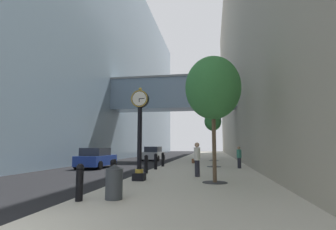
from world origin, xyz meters
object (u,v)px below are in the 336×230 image
(street_clock, at_px, (140,129))
(pedestrian_by_clock, at_px, (239,157))
(bollard_fourth, at_px, (146,164))
(pedestrian_walking, at_px, (197,158))
(bollard_second, at_px, (113,172))
(car_blue_mid, at_px, (96,158))
(street_tree_near, at_px, (213,88))
(street_tree_mid_far, at_px, (213,122))
(bollard_sixth, at_px, (163,159))
(car_silver_near, at_px, (153,154))
(trash_bin, at_px, (114,181))
(bollard_nearest, at_px, (80,181))
(bollard_fifth, at_px, (156,161))
(street_tree_mid_near, at_px, (213,99))

(street_clock, bearing_deg, pedestrian_by_clock, 55.18)
(bollard_fourth, height_order, pedestrian_walking, pedestrian_walking)
(bollard_fourth, bearing_deg, pedestrian_by_clock, 37.85)
(bollard_second, distance_m, car_blue_mid, 11.06)
(bollard_second, relative_size, street_tree_near, 0.19)
(street_tree_mid_far, bearing_deg, bollard_sixth, -113.58)
(pedestrian_walking, xyz_separation_m, car_silver_near, (-6.20, 16.63, -0.29))
(trash_bin, height_order, car_silver_near, car_silver_near)
(street_tree_mid_far, bearing_deg, street_tree_near, -90.00)
(bollard_nearest, distance_m, car_silver_near, 23.55)
(street_clock, bearing_deg, bollard_nearest, -95.83)
(bollard_fourth, bearing_deg, car_blue_mid, 139.56)
(street_clock, relative_size, pedestrian_by_clock, 2.82)
(bollard_sixth, bearing_deg, bollard_fourth, -90.00)
(bollard_nearest, xyz_separation_m, bollard_fifth, (0.00, 10.44, 0.00))
(bollard_nearest, relative_size, street_tree_mid_near, 0.16)
(bollard_nearest, relative_size, bollard_second, 1.00)
(bollard_nearest, xyz_separation_m, pedestrian_by_clock, (5.79, 12.33, 0.26))
(bollard_nearest, bearing_deg, bollard_fourth, 90.00)
(bollard_sixth, bearing_deg, bollard_nearest, -90.00)
(bollard_second, xyz_separation_m, pedestrian_by_clock, (5.79, 9.72, 0.26))
(bollard_fourth, relative_size, bollard_fifth, 1.00)
(trash_bin, relative_size, pedestrian_walking, 0.59)
(car_blue_mid, bearing_deg, car_silver_near, 78.95)
(bollard_sixth, xyz_separation_m, trash_bin, (0.92, -12.65, -0.03))
(car_silver_near, bearing_deg, bollard_sixth, -73.11)
(pedestrian_walking, bearing_deg, trash_bin, -108.87)
(bollard_sixth, height_order, pedestrian_by_clock, pedestrian_by_clock)
(bollard_nearest, height_order, bollard_fifth, same)
(bollard_fourth, height_order, bollard_sixth, same)
(bollard_nearest, relative_size, street_tree_near, 0.19)
(bollard_nearest, xyz_separation_m, bollard_second, (0.00, 2.61, 0.00))
(trash_bin, bearing_deg, street_clock, 95.90)
(bollard_fifth, distance_m, trash_bin, 10.08)
(bollard_sixth, bearing_deg, car_silver_near, 106.89)
(bollard_fifth, bearing_deg, trash_bin, -84.75)
(bollard_nearest, relative_size, bollard_fourth, 1.00)
(street_clock, distance_m, street_tree_mid_far, 17.93)
(pedestrian_walking, bearing_deg, bollard_fifth, 129.56)
(trash_bin, relative_size, pedestrian_by_clock, 0.67)
(pedestrian_walking, bearing_deg, bollard_fourth, 160.07)
(bollard_sixth, bearing_deg, car_blue_mid, -172.18)
(bollard_fourth, distance_m, bollard_fifth, 2.61)
(bollard_fourth, distance_m, car_silver_near, 15.83)
(bollard_fourth, height_order, street_tree_mid_far, street_tree_mid_far)
(bollard_fifth, xyz_separation_m, street_tree_near, (3.98, -5.87, 3.69))
(pedestrian_by_clock, relative_size, car_blue_mid, 0.39)
(bollard_sixth, xyz_separation_m, street_tree_near, (3.98, -8.48, 3.69))
(pedestrian_by_clock, bearing_deg, car_blue_mid, -179.97)
(street_clock, xyz_separation_m, bollard_fifth, (-0.48, 5.75, -1.87))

